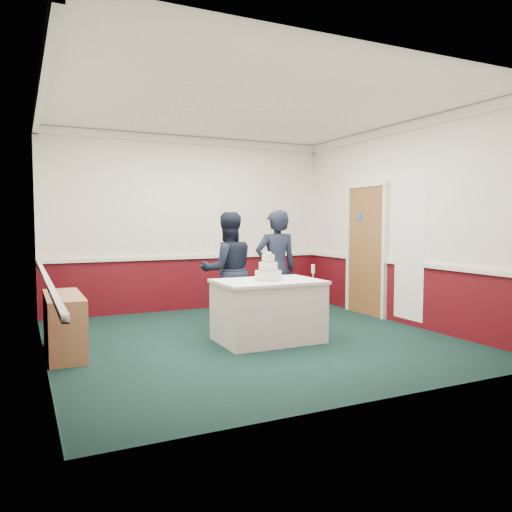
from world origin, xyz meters
name	(u,v)px	position (x,y,z in m)	size (l,w,h in m)	color
ground	(252,339)	(0.00, 0.00, 0.00)	(5.00, 5.00, 0.00)	#122D28
room_shell	(238,191)	(0.08, 0.61, 1.97)	(5.00, 5.00, 3.00)	white
sideboard	(64,324)	(-2.28, 0.26, 0.35)	(0.41, 1.20, 0.70)	tan
cake_table	(268,310)	(0.15, -0.18, 0.40)	(1.32, 0.92, 0.79)	white
wedding_cake	(268,272)	(0.15, -0.18, 0.90)	(0.35, 0.35, 0.36)	white
cake_knife	(273,282)	(0.12, -0.38, 0.79)	(0.01, 0.22, 0.01)	silver
champagne_flute	(313,270)	(0.65, -0.46, 0.93)	(0.05, 0.05, 0.21)	silver
person_man	(228,270)	(-0.02, 0.77, 0.84)	(0.81, 0.63, 1.68)	black
person_woman	(276,269)	(0.60, 0.46, 0.85)	(0.62, 0.41, 1.71)	black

